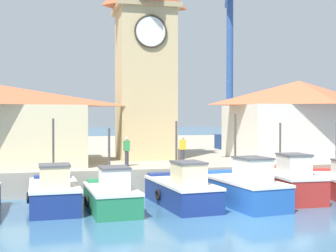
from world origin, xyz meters
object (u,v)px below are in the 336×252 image
object	(u,v)px
fishing_boat_center	(243,188)
port_crane_near	(230,79)
dock_worker_near_tower	(127,151)
clock_tower	(145,54)
warehouse_right	(299,118)
dock_worker_along_quay	(183,150)
fishing_boat_mid_right	(286,183)
fishing_boat_left_inner	(111,196)
fishing_boat_mid_left	(182,190)
fishing_boat_left_outer	(54,193)

from	to	relation	value
fishing_boat_center	port_crane_near	distance (m)	18.97
port_crane_near	dock_worker_near_tower	world-z (taller)	port_crane_near
dock_worker_near_tower	clock_tower	bearing A→B (deg)	67.00
warehouse_right	port_crane_near	distance (m)	9.62
dock_worker_near_tower	warehouse_right	bearing A→B (deg)	11.61
warehouse_right	dock_worker_along_quay	distance (m)	8.99
fishing_boat_mid_right	dock_worker_along_quay	world-z (taller)	fishing_boat_mid_right
fishing_boat_left_inner	fishing_boat_center	xyz separation A→B (m)	(6.03, 0.07, 0.10)
fishing_boat_mid_right	fishing_boat_center	bearing A→B (deg)	-160.21
fishing_boat_center	dock_worker_near_tower	bearing A→B (deg)	129.34
fishing_boat_mid_left	fishing_boat_mid_right	distance (m)	5.45
clock_tower	fishing_boat_mid_right	bearing A→B (deg)	-59.21
dock_worker_along_quay	port_crane_near	bearing A→B (deg)	57.52
fishing_boat_left_outer	dock_worker_near_tower	world-z (taller)	fishing_boat_left_outer
fishing_boat_center	dock_worker_near_tower	world-z (taller)	fishing_boat_center
port_crane_near	fishing_boat_mid_left	bearing A→B (deg)	-117.57
warehouse_right	dock_worker_near_tower	size ratio (longest dim) A/B	5.55
fishing_boat_left_inner	dock_worker_near_tower	world-z (taller)	fishing_boat_left_inner
fishing_boat_left_outer	warehouse_right	xyz separation A→B (m)	(15.64, 6.95, 3.19)
clock_tower	port_crane_near	xyz separation A→B (m)	(8.49, 6.99, -0.93)
fishing_boat_center	clock_tower	bearing A→B (deg)	105.14
fishing_boat_left_outer	dock_worker_along_quay	world-z (taller)	fishing_boat_left_outer
warehouse_right	dock_worker_along_quay	xyz separation A→B (m)	(-8.53, -2.22, -1.75)
fishing_boat_mid_left	clock_tower	world-z (taller)	clock_tower
clock_tower	fishing_boat_center	bearing A→B (deg)	-74.86
fishing_boat_center	clock_tower	size ratio (longest dim) A/B	0.38
fishing_boat_left_outer	port_crane_near	xyz separation A→B (m)	(14.22, 15.90, 6.41)
fishing_boat_left_outer	warehouse_right	bearing A→B (deg)	23.95
fishing_boat_mid_right	dock_worker_along_quay	bearing A→B (deg)	129.57
fishing_boat_mid_left	fishing_boat_center	xyz separation A→B (m)	(2.77, -0.48, 0.06)
fishing_boat_left_outer	dock_worker_near_tower	bearing A→B (deg)	49.50
fishing_boat_center	fishing_boat_mid_right	distance (m)	2.82
fishing_boat_mid_left	dock_worker_near_tower	size ratio (longest dim) A/B	3.29
fishing_boat_mid_left	clock_tower	size ratio (longest dim) A/B	0.37
dock_worker_near_tower	dock_worker_along_quay	size ratio (longest dim) A/B	1.00
clock_tower	port_crane_near	bearing A→B (deg)	39.46
fishing_boat_mid_left	fishing_boat_center	bearing A→B (deg)	-9.80
fishing_boat_mid_left	dock_worker_near_tower	distance (m)	5.55
fishing_boat_left_inner	fishing_boat_center	bearing A→B (deg)	0.69
fishing_boat_left_inner	fishing_boat_mid_right	distance (m)	8.74
dock_worker_near_tower	fishing_boat_mid_left	bearing A→B (deg)	-70.72
fishing_boat_center	fishing_boat_mid_right	world-z (taller)	fishing_boat_center
fishing_boat_left_inner	dock_worker_along_quay	bearing A→B (deg)	50.90
clock_tower	warehouse_right	size ratio (longest dim) A/B	1.60
fishing_boat_mid_left	fishing_boat_center	distance (m)	2.81
fishing_boat_left_outer	clock_tower	xyz separation A→B (m)	(5.73, 8.91, 7.34)
fishing_boat_mid_left	port_crane_near	size ratio (longest dim) A/B	0.35
fishing_boat_mid_right	warehouse_right	size ratio (longest dim) A/B	0.55
fishing_boat_mid_left	fishing_boat_left_inner	bearing A→B (deg)	-170.38
fishing_boat_left_inner	fishing_boat_center	world-z (taller)	fishing_boat_center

